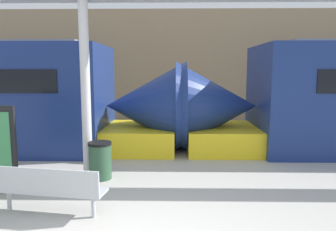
% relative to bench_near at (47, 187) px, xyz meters
% --- Properties ---
extents(station_wall, '(56.00, 0.20, 5.00)m').
position_rel_bench_near_xyz_m(station_wall, '(1.71, 9.55, 2.00)').
color(station_wall, '#9E8460').
rests_on(station_wall, ground_plane).
extents(bench_near, '(1.94, 0.73, 0.84)m').
position_rel_bench_near_xyz_m(bench_near, '(0.00, 0.00, 0.00)').
color(bench_near, '#ADB2B7').
rests_on(bench_near, ground_plane).
extents(trash_bin, '(0.51, 0.51, 0.82)m').
position_rel_bench_near_xyz_m(trash_bin, '(0.44, 1.88, -0.08)').
color(trash_bin, '#2D5138').
rests_on(trash_bin, ground_plane).
extents(support_column_near, '(0.21, 0.21, 3.84)m').
position_rel_bench_near_xyz_m(support_column_near, '(0.12, 2.08, 1.42)').
color(support_column_near, silver).
rests_on(support_column_near, ground_plane).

